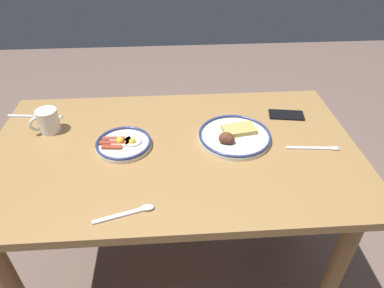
{
  "coord_description": "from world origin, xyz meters",
  "views": [
    {
      "loc": [
        -0.0,
        1.01,
        1.52
      ],
      "look_at": [
        -0.07,
        0.02,
        0.78
      ],
      "focal_mm": 31.93,
      "sensor_mm": 36.0,
      "label": 1
    }
  ],
  "objects_px": {
    "plate_near_main": "(123,144)",
    "coffee_mug": "(47,121)",
    "fork_near": "(313,148)",
    "plate_center_pancakes": "(233,136)",
    "tea_spoon": "(132,212)",
    "butter_knife": "(34,116)",
    "cell_phone": "(286,115)"
  },
  "relations": [
    {
      "from": "plate_near_main",
      "to": "fork_near",
      "type": "xyz_separation_m",
      "value": [
        -0.7,
        0.06,
        -0.01
      ]
    },
    {
      "from": "plate_center_pancakes",
      "to": "tea_spoon",
      "type": "relative_size",
      "value": 1.56
    },
    {
      "from": "tea_spoon",
      "to": "fork_near",
      "type": "bearing_deg",
      "value": -157.42
    },
    {
      "from": "cell_phone",
      "to": "tea_spoon",
      "type": "xyz_separation_m",
      "value": [
        0.61,
        0.5,
        0.0
      ]
    },
    {
      "from": "plate_center_pancakes",
      "to": "butter_knife",
      "type": "relative_size",
      "value": 1.21
    },
    {
      "from": "plate_center_pancakes",
      "to": "fork_near",
      "type": "relative_size",
      "value": 1.41
    },
    {
      "from": "coffee_mug",
      "to": "fork_near",
      "type": "relative_size",
      "value": 0.54
    },
    {
      "from": "plate_near_main",
      "to": "butter_knife",
      "type": "distance_m",
      "value": 0.46
    },
    {
      "from": "coffee_mug",
      "to": "tea_spoon",
      "type": "distance_m",
      "value": 0.58
    },
    {
      "from": "cell_phone",
      "to": "plate_near_main",
      "type": "bearing_deg",
      "value": 23.48
    },
    {
      "from": "plate_near_main",
      "to": "cell_phone",
      "type": "bearing_deg",
      "value": -165.71
    },
    {
      "from": "plate_center_pancakes",
      "to": "tea_spoon",
      "type": "height_order",
      "value": "plate_center_pancakes"
    },
    {
      "from": "fork_near",
      "to": "tea_spoon",
      "type": "bearing_deg",
      "value": 22.58
    },
    {
      "from": "butter_knife",
      "to": "plate_center_pancakes",
      "type": "bearing_deg",
      "value": 165.29
    },
    {
      "from": "butter_knife",
      "to": "cell_phone",
      "type": "bearing_deg",
      "value": 176.64
    },
    {
      "from": "fork_near",
      "to": "plate_center_pancakes",
      "type": "bearing_deg",
      "value": -16.12
    },
    {
      "from": "cell_phone",
      "to": "butter_knife",
      "type": "relative_size",
      "value": 0.62
    },
    {
      "from": "plate_center_pancakes",
      "to": "coffee_mug",
      "type": "relative_size",
      "value": 2.61
    },
    {
      "from": "coffee_mug",
      "to": "butter_knife",
      "type": "relative_size",
      "value": 0.46
    },
    {
      "from": "tea_spoon",
      "to": "coffee_mug",
      "type": "bearing_deg",
      "value": -51.79
    },
    {
      "from": "fork_near",
      "to": "tea_spoon",
      "type": "height_order",
      "value": "tea_spoon"
    },
    {
      "from": "cell_phone",
      "to": "fork_near",
      "type": "bearing_deg",
      "value": 107.36
    },
    {
      "from": "plate_center_pancakes",
      "to": "butter_knife",
      "type": "distance_m",
      "value": 0.84
    },
    {
      "from": "plate_center_pancakes",
      "to": "fork_near",
      "type": "bearing_deg",
      "value": 163.88
    },
    {
      "from": "butter_knife",
      "to": "plate_near_main",
      "type": "bearing_deg",
      "value": 149.45
    },
    {
      "from": "plate_center_pancakes",
      "to": "tea_spoon",
      "type": "distance_m",
      "value": 0.5
    },
    {
      "from": "fork_near",
      "to": "coffee_mug",
      "type": "bearing_deg",
      "value": -10.53
    },
    {
      "from": "plate_near_main",
      "to": "coffee_mug",
      "type": "relative_size",
      "value": 1.94
    },
    {
      "from": "plate_near_main",
      "to": "butter_knife",
      "type": "xyz_separation_m",
      "value": [
        0.39,
        -0.23,
        -0.01
      ]
    },
    {
      "from": "cell_phone",
      "to": "tea_spoon",
      "type": "bearing_deg",
      "value": 48.51
    },
    {
      "from": "plate_center_pancakes",
      "to": "fork_near",
      "type": "distance_m",
      "value": 0.29
    },
    {
      "from": "butter_knife",
      "to": "tea_spoon",
      "type": "xyz_separation_m",
      "value": [
        -0.45,
        0.56,
        0.0
      ]
    }
  ]
}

